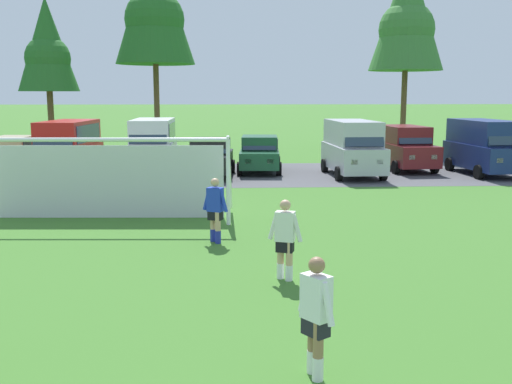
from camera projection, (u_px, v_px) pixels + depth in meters
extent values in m
plane|color=#3D7028|center=(216.00, 222.00, 17.45)|extent=(400.00, 400.00, 0.00)
cube|color=#4C4C51|center=(219.00, 174.00, 27.82)|extent=(52.00, 8.40, 0.01)
cylinder|color=white|center=(228.00, 183.00, 16.88)|extent=(0.12, 0.12, 2.44)
cylinder|color=white|center=(98.00, 140.00, 16.67)|extent=(7.32, 0.50, 0.12)
cylinder|color=white|center=(230.00, 174.00, 17.75)|extent=(0.18, 1.95, 2.46)
cube|color=silver|center=(108.00, 182.00, 17.88)|extent=(6.95, 0.40, 2.20)
cylinder|color=tan|center=(289.00, 261.00, 11.90)|extent=(0.14, 0.14, 0.80)
cylinder|color=tan|center=(281.00, 259.00, 12.04)|extent=(0.14, 0.14, 0.80)
cylinder|color=white|center=(289.00, 273.00, 11.94)|extent=(0.15, 0.15, 0.32)
cylinder|color=white|center=(280.00, 271.00, 12.08)|extent=(0.15, 0.15, 0.32)
cube|color=black|center=(285.00, 245.00, 11.92)|extent=(0.39, 0.32, 0.28)
cube|color=silver|center=(285.00, 226.00, 11.86)|extent=(0.44, 0.35, 0.60)
sphere|color=tan|center=(285.00, 205.00, 11.79)|extent=(0.22, 0.22, 0.22)
cylinder|color=silver|center=(297.00, 229.00, 11.75)|extent=(0.25, 0.16, 0.55)
cylinder|color=silver|center=(273.00, 226.00, 11.96)|extent=(0.25, 0.16, 0.55)
cylinder|color=#936B4C|center=(318.00, 351.00, 7.73)|extent=(0.14, 0.14, 0.80)
cylinder|color=#936B4C|center=(313.00, 344.00, 7.95)|extent=(0.14, 0.14, 0.80)
cylinder|color=white|center=(318.00, 369.00, 7.77)|extent=(0.15, 0.15, 0.32)
cylinder|color=white|center=(312.00, 361.00, 7.99)|extent=(0.15, 0.15, 0.32)
cube|color=black|center=(316.00, 325.00, 7.79)|extent=(0.38, 0.40, 0.28)
cube|color=white|center=(316.00, 297.00, 7.73)|extent=(0.42, 0.45, 0.60)
sphere|color=#936B4C|center=(317.00, 265.00, 7.66)|extent=(0.22, 0.22, 0.22)
cylinder|color=white|center=(328.00, 304.00, 7.51)|extent=(0.21, 0.24, 0.55)
cylinder|color=white|center=(305.00, 293.00, 7.95)|extent=(0.21, 0.24, 0.55)
cylinder|color=tan|center=(218.00, 228.00, 14.89)|extent=(0.14, 0.14, 0.80)
cylinder|color=tan|center=(213.00, 226.00, 15.08)|extent=(0.14, 0.14, 0.80)
cylinder|color=#232D99|center=(218.00, 237.00, 14.93)|extent=(0.15, 0.15, 0.32)
cylinder|color=#232D99|center=(213.00, 235.00, 15.12)|extent=(0.15, 0.15, 0.32)
cube|color=black|center=(215.00, 214.00, 14.93)|extent=(0.40, 0.34, 0.28)
cube|color=#1E38B7|center=(215.00, 199.00, 14.87)|extent=(0.45, 0.38, 0.60)
sphere|color=tan|center=(215.00, 183.00, 14.80)|extent=(0.22, 0.22, 0.22)
cylinder|color=#1E38B7|center=(224.00, 201.00, 14.75)|extent=(0.25, 0.18, 0.55)
cylinder|color=#1E38B7|center=(207.00, 199.00, 15.00)|extent=(0.25, 0.18, 0.55)
cube|color=tan|center=(13.00, 158.00, 28.22)|extent=(2.03, 4.29, 0.76)
cube|color=tan|center=(13.00, 143.00, 28.25)|extent=(1.77, 2.19, 0.64)
cube|color=#28384C|center=(4.00, 145.00, 27.30)|extent=(1.55, 0.40, 0.55)
cube|color=#28384C|center=(31.00, 143.00, 28.25)|extent=(0.14, 1.78, 0.45)
cube|color=white|center=(5.00, 162.00, 26.18)|extent=(0.28, 0.10, 0.20)
cube|color=#B21414|center=(39.00, 153.00, 30.24)|extent=(0.28, 0.10, 0.20)
cube|color=#B21414|center=(19.00, 153.00, 30.25)|extent=(0.28, 0.10, 0.20)
cylinder|color=black|center=(21.00, 169.00, 27.00)|extent=(0.28, 0.65, 0.64)
cylinder|color=black|center=(42.00, 163.00, 29.56)|extent=(0.28, 0.65, 0.64)
cylinder|color=black|center=(6.00, 163.00, 29.57)|extent=(0.28, 0.65, 0.64)
cube|color=red|center=(68.00, 158.00, 26.83)|extent=(2.26, 4.91, 1.10)
cube|color=red|center=(68.00, 133.00, 26.85)|extent=(2.06, 4.20, 1.10)
cube|color=#28384C|center=(53.00, 136.00, 24.91)|extent=(1.69, 0.56, 0.91)
cube|color=#28384C|center=(89.00, 133.00, 26.84)|extent=(0.26, 3.48, 0.77)
cube|color=white|center=(63.00, 162.00, 24.49)|extent=(0.28, 0.10, 0.20)
cube|color=white|center=(37.00, 162.00, 24.50)|extent=(0.28, 0.10, 0.20)
cube|color=#B21414|center=(95.00, 152.00, 29.14)|extent=(0.28, 0.10, 0.20)
cube|color=#B21414|center=(73.00, 152.00, 29.16)|extent=(0.28, 0.10, 0.20)
cylinder|color=black|center=(81.00, 174.00, 25.44)|extent=(0.28, 0.65, 0.64)
cylinder|color=black|center=(35.00, 174.00, 25.46)|extent=(0.28, 0.65, 0.64)
cylinder|color=black|center=(99.00, 166.00, 28.38)|extent=(0.28, 0.65, 0.64)
cylinder|color=black|center=(58.00, 166.00, 28.40)|extent=(0.28, 0.65, 0.64)
cube|color=silver|center=(153.00, 154.00, 28.52)|extent=(1.99, 4.81, 1.10)
cube|color=silver|center=(153.00, 131.00, 28.53)|extent=(1.83, 4.11, 1.10)
cube|color=#28384C|center=(148.00, 134.00, 26.60)|extent=(1.67, 0.47, 0.91)
cube|color=#28384C|center=(172.00, 131.00, 28.59)|extent=(0.06, 3.49, 0.77)
cube|color=white|center=(160.00, 158.00, 26.21)|extent=(0.28, 0.08, 0.20)
cube|color=white|center=(135.00, 158.00, 26.15)|extent=(0.28, 0.08, 0.20)
cube|color=#B21414|center=(169.00, 148.00, 30.86)|extent=(0.28, 0.08, 0.20)
cube|color=#B21414|center=(148.00, 148.00, 30.80)|extent=(0.28, 0.08, 0.20)
cylinder|color=black|center=(171.00, 169.00, 27.20)|extent=(0.24, 0.64, 0.64)
cylinder|color=black|center=(128.00, 169.00, 27.08)|extent=(0.24, 0.64, 0.64)
cylinder|color=black|center=(176.00, 162.00, 30.13)|extent=(0.24, 0.64, 0.64)
cylinder|color=black|center=(137.00, 162.00, 30.01)|extent=(0.24, 0.64, 0.64)
cube|color=black|center=(211.00, 161.00, 26.87)|extent=(2.09, 4.31, 0.76)
cube|color=black|center=(211.00, 146.00, 26.90)|extent=(1.80, 2.21, 0.64)
cube|color=#28384C|center=(209.00, 148.00, 25.95)|extent=(1.55, 0.42, 0.55)
cube|color=#28384C|center=(229.00, 146.00, 26.89)|extent=(0.16, 1.78, 0.45)
cube|color=white|center=(218.00, 166.00, 24.82)|extent=(0.28, 0.10, 0.20)
cube|color=white|center=(194.00, 166.00, 24.83)|extent=(0.28, 0.10, 0.20)
cube|color=#B21414|center=(225.00, 156.00, 28.88)|extent=(0.28, 0.10, 0.20)
cube|color=#B21414|center=(204.00, 156.00, 28.90)|extent=(0.28, 0.10, 0.20)
cylinder|color=black|center=(229.00, 174.00, 25.63)|extent=(0.28, 0.66, 0.64)
cylinder|color=black|center=(187.00, 173.00, 25.66)|extent=(0.28, 0.66, 0.64)
cylinder|color=black|center=(232.00, 166.00, 28.20)|extent=(0.28, 0.66, 0.64)
cylinder|color=black|center=(194.00, 166.00, 28.23)|extent=(0.28, 0.66, 0.64)
cube|color=#194C2D|center=(260.00, 158.00, 28.49)|extent=(2.08, 4.31, 0.76)
cube|color=#194C2D|center=(260.00, 143.00, 28.52)|extent=(1.79, 2.21, 0.64)
cube|color=#28384C|center=(259.00, 145.00, 27.57)|extent=(1.55, 0.42, 0.55)
cube|color=#28384C|center=(277.00, 143.00, 28.51)|extent=(0.16, 1.78, 0.45)
cube|color=white|center=(270.00, 161.00, 26.44)|extent=(0.28, 0.10, 0.20)
cube|color=white|center=(248.00, 161.00, 26.45)|extent=(0.28, 0.10, 0.20)
cube|color=#B21414|center=(269.00, 152.00, 30.50)|extent=(0.28, 0.10, 0.20)
cube|color=#B21414|center=(250.00, 152.00, 30.52)|extent=(0.28, 0.10, 0.20)
cylinder|color=black|center=(279.00, 169.00, 27.25)|extent=(0.28, 0.65, 0.64)
cylinder|color=black|center=(240.00, 169.00, 27.28)|extent=(0.28, 0.65, 0.64)
cylinder|color=black|center=(278.00, 162.00, 29.82)|extent=(0.28, 0.65, 0.64)
cylinder|color=black|center=(242.00, 162.00, 29.85)|extent=(0.28, 0.65, 0.64)
cube|color=#B2B2BC|center=(353.00, 157.00, 27.01)|extent=(2.14, 4.87, 1.10)
cube|color=#B2B2BC|center=(352.00, 133.00, 27.03)|extent=(1.96, 4.17, 1.10)
cube|color=#28384C|center=(364.00, 136.00, 25.09)|extent=(1.68, 0.52, 0.91)
cube|color=#28384C|center=(372.00, 133.00, 27.11)|extent=(0.17, 3.48, 0.77)
cube|color=white|center=(380.00, 162.00, 24.73)|extent=(0.28, 0.09, 0.20)
cube|color=white|center=(354.00, 162.00, 24.63)|extent=(0.28, 0.09, 0.20)
cube|color=#B21414|center=(351.00, 151.00, 29.37)|extent=(0.28, 0.09, 0.20)
cube|color=#B21414|center=(330.00, 151.00, 29.27)|extent=(0.28, 0.09, 0.20)
cylinder|color=black|center=(383.00, 173.00, 25.72)|extent=(0.26, 0.65, 0.64)
cylinder|color=black|center=(339.00, 174.00, 25.55)|extent=(0.26, 0.65, 0.64)
cylinder|color=black|center=(365.00, 165.00, 28.65)|extent=(0.26, 0.65, 0.64)
cylinder|color=black|center=(325.00, 166.00, 28.47)|extent=(0.26, 0.65, 0.64)
cube|color=maroon|center=(404.00, 153.00, 29.23)|extent=(2.23, 4.73, 1.00)
cube|color=maroon|center=(404.00, 134.00, 29.28)|extent=(1.96, 3.12, 0.84)
cube|color=#28384C|center=(415.00, 137.00, 27.89)|extent=(1.64, 0.50, 0.71)
cube|color=#28384C|center=(421.00, 134.00, 29.39)|extent=(0.23, 2.55, 0.59)
cube|color=white|center=(434.00, 157.00, 27.08)|extent=(0.29, 0.10, 0.20)
cube|color=white|center=(412.00, 157.00, 26.95)|extent=(0.29, 0.10, 0.20)
cube|color=#B21414|center=(398.00, 148.00, 31.50)|extent=(0.29, 0.10, 0.20)
cube|color=#B21414|center=(379.00, 148.00, 31.37)|extent=(0.29, 0.10, 0.20)
cylinder|color=black|center=(435.00, 167.00, 28.04)|extent=(0.29, 0.66, 0.64)
cylinder|color=black|center=(396.00, 167.00, 27.80)|extent=(0.29, 0.66, 0.64)
cylinder|color=black|center=(412.00, 160.00, 30.83)|extent=(0.29, 0.66, 0.64)
cylinder|color=black|center=(376.00, 161.00, 30.59)|extent=(0.29, 0.66, 0.64)
cube|color=navy|center=(484.00, 156.00, 27.58)|extent=(2.24, 4.91, 1.10)
cube|color=navy|center=(484.00, 132.00, 27.60)|extent=(2.04, 4.20, 1.10)
cube|color=#28384C|center=(506.00, 135.00, 25.67)|extent=(1.69, 0.56, 0.91)
cube|color=#28384C|center=(502.00, 132.00, 27.70)|extent=(0.25, 3.48, 0.77)
cube|color=white|center=(499.00, 161.00, 25.20)|extent=(0.28, 0.10, 0.20)
cube|color=#B21414|center=(472.00, 150.00, 29.94)|extent=(0.28, 0.10, 0.20)
cube|color=#B21414|center=(451.00, 150.00, 29.82)|extent=(0.28, 0.10, 0.20)
cylinder|color=black|center=(479.00, 172.00, 26.10)|extent=(0.28, 0.65, 0.64)
cylinder|color=black|center=(488.00, 164.00, 29.24)|extent=(0.28, 0.65, 0.64)
cylinder|color=black|center=(450.00, 164.00, 29.02)|extent=(0.28, 0.65, 0.64)
cylinder|color=brown|center=(51.00, 124.00, 35.34)|extent=(0.36, 0.36, 3.87)
cone|color=#236023|center=(47.00, 44.00, 34.59)|extent=(3.48, 3.48, 5.41)
sphere|color=#236023|center=(48.00, 58.00, 34.72)|extent=(2.61, 2.61, 2.61)
cylinder|color=brown|center=(157.00, 108.00, 38.51)|extent=(0.36, 0.36, 5.59)
cone|color=#236023|center=(154.00, 1.00, 37.41)|extent=(5.03, 5.03, 7.83)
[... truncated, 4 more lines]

